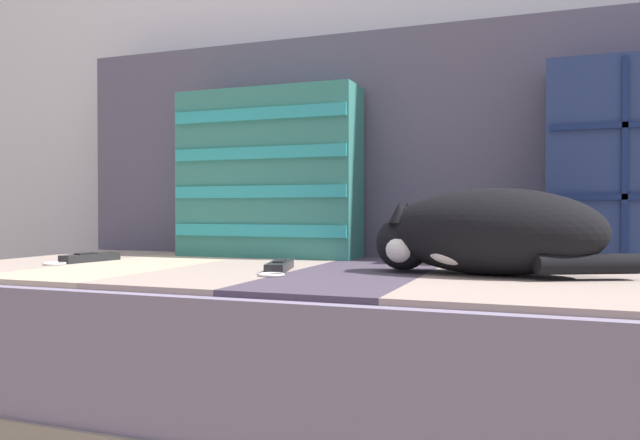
% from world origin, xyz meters
% --- Properties ---
extents(couch, '(1.90, 0.88, 0.40)m').
position_xyz_m(couch, '(-0.00, 0.11, 0.20)').
color(couch, gray).
rests_on(couch, ground_plane).
extents(sofa_backrest, '(1.87, 0.14, 0.57)m').
position_xyz_m(sofa_backrest, '(0.00, 0.48, 0.69)').
color(sofa_backrest, '#514C60').
rests_on(sofa_backrest, couch).
extents(throw_pillow_striped, '(0.47, 0.14, 0.43)m').
position_xyz_m(throw_pillow_striped, '(-0.33, 0.33, 0.61)').
color(throw_pillow_striped, '#337A70').
rests_on(throw_pillow_striped, couch).
extents(sleeping_cat, '(0.47, 0.20, 0.16)m').
position_xyz_m(sleeping_cat, '(0.23, 0.06, 0.48)').
color(sleeping_cat, black).
rests_on(sleeping_cat, couch).
extents(game_remote_near, '(0.08, 0.20, 0.02)m').
position_xyz_m(game_remote_near, '(-0.66, 0.04, 0.41)').
color(game_remote_near, black).
rests_on(game_remote_near, couch).
extents(game_remote_far, '(0.09, 0.21, 0.02)m').
position_xyz_m(game_remote_far, '(-0.15, -0.00, 0.41)').
color(game_remote_far, black).
rests_on(game_remote_far, couch).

